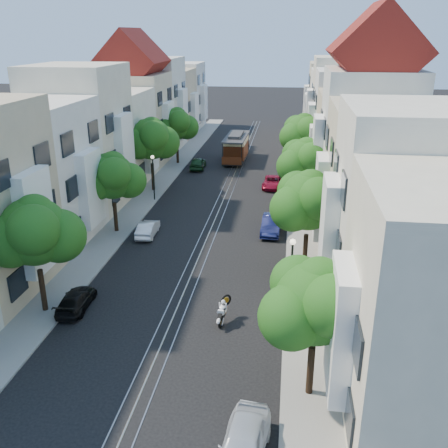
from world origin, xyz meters
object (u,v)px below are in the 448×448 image
at_px(parked_car_e_near, 243,445).
at_px(tree_w_c, 152,140).
at_px(tree_w_b, 113,178).
at_px(sportbike_rider, 223,310).
at_px(parked_car_e_mid, 271,224).
at_px(parked_car_w_near, 76,300).
at_px(lamp_east, 292,264).
at_px(parked_car_w_mid, 148,229).
at_px(tree_e_c, 306,162).
at_px(tree_e_b, 309,202).
at_px(tree_w_d, 177,125).
at_px(tree_e_a, 317,305).
at_px(parked_car_w_far, 198,163).
at_px(parked_car_e_far, 273,182).
at_px(tree_w_a, 35,233).
at_px(tree_e_d, 304,134).
at_px(lamp_west, 153,171).
at_px(cable_car, 236,146).

bearing_deg(parked_car_e_near, tree_w_c, 116.90).
bearing_deg(tree_w_b, sportbike_rider, -50.07).
relative_size(parked_car_e_mid, parked_car_w_near, 1.11).
relative_size(lamp_east, parked_car_w_mid, 1.20).
distance_m(tree_e_c, tree_w_c, 15.25).
distance_m(parked_car_e_mid, parked_car_w_near, 16.59).
height_order(lamp_east, parked_car_w_near, lamp_east).
height_order(parked_car_w_near, parked_car_w_mid, parked_car_w_mid).
bearing_deg(parked_car_e_near, parked_car_w_mid, 120.85).
xyz_separation_m(parked_car_e_mid, parked_car_w_near, (-10.39, -12.94, -0.14)).
xyz_separation_m(lamp_east, parked_car_w_near, (-11.90, -1.46, -2.32)).
bearing_deg(tree_e_b, parked_car_w_mid, 158.56).
height_order(tree_w_d, parked_car_e_mid, tree_w_d).
bearing_deg(tree_e_a, tree_w_d, 110.27).
xyz_separation_m(tree_w_d, parked_car_w_far, (2.74, -2.02, -3.92)).
xyz_separation_m(tree_w_d, parked_car_e_far, (11.54, -8.33, -4.03)).
distance_m(tree_w_a, tree_w_d, 34.00).
distance_m(tree_w_a, parked_car_e_far, 28.45).
distance_m(tree_e_b, tree_e_d, 22.00).
bearing_deg(parked_car_w_near, tree_w_d, -90.44).
height_order(tree_e_a, tree_w_b, same).
relative_size(tree_e_b, tree_w_b, 1.07).
relative_size(tree_e_b, parked_car_e_near, 1.65).
bearing_deg(parked_car_e_mid, tree_e_d, 83.30).
xyz_separation_m(tree_w_c, lamp_west, (0.84, -2.98, -2.22)).
height_order(tree_w_a, tree_w_d, tree_w_a).
relative_size(tree_w_c, lamp_west, 1.71).
bearing_deg(lamp_west, tree_e_b, -43.85).
bearing_deg(lamp_east, sportbike_rider, -152.07).
distance_m(lamp_west, parked_car_e_far, 12.31).
distance_m(tree_e_c, cable_car, 20.28).
bearing_deg(parked_car_w_mid, lamp_east, 136.07).
height_order(tree_e_b, parked_car_w_far, tree_e_b).
height_order(tree_e_a, lamp_east, tree_e_a).
xyz_separation_m(tree_w_a, parked_car_e_near, (11.87, -8.86, -4.04)).
bearing_deg(cable_car, lamp_east, -77.46).
distance_m(tree_e_c, parked_car_e_near, 27.26).
xyz_separation_m(tree_e_c, tree_w_b, (-14.40, -6.00, -0.20)).
bearing_deg(parked_car_w_mid, tree_e_b, 156.16).
bearing_deg(tree_w_d, sportbike_rider, -73.67).
height_order(tree_e_d, tree_w_c, tree_w_c).
relative_size(parked_car_w_near, parked_car_w_far, 0.91).
xyz_separation_m(tree_e_a, tree_w_c, (-14.40, 28.00, 0.67)).
height_order(tree_w_a, parked_car_e_mid, tree_w_a).
xyz_separation_m(tree_w_d, lamp_east, (13.44, -31.98, -1.75)).
height_order(tree_e_c, tree_w_b, tree_e_c).
bearing_deg(parked_car_e_far, tree_e_c, -65.63).
bearing_deg(tree_w_c, parked_car_w_near, -86.08).
bearing_deg(parked_car_e_near, parked_car_e_far, 97.01).
relative_size(tree_e_b, tree_w_a, 1.00).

